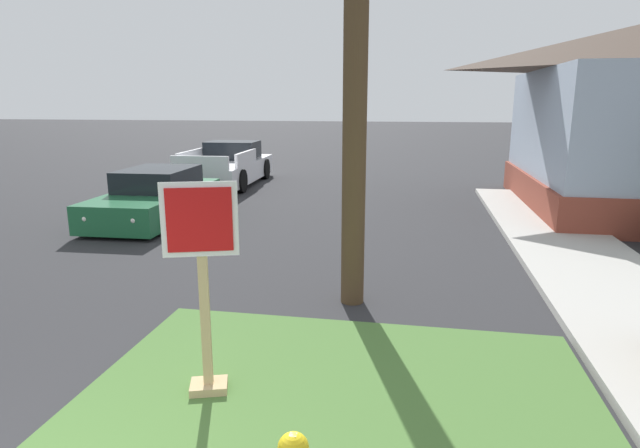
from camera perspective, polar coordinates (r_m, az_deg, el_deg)
The scene contains 6 objects.
grass_corner_patch at distance 4.96m, azimuth 1.06°, elevation -21.63°, with size 5.01×4.63×0.08m, color #477033.
sidewalk_strip at distance 9.48m, azimuth 28.78°, elevation -5.77°, with size 2.20×18.04×0.12m, color #B2AFA8.
stop_sign at distance 5.12m, azimuth -12.52°, elevation -7.61°, with size 0.66×0.38×2.09m.
manhole_cover at distance 7.18m, azimuth -12.11°, elevation -10.63°, with size 0.70×0.70×0.02m, color black.
parked_sedan_green at distance 13.77m, azimuth -17.36°, elevation 2.79°, with size 2.08×4.58×1.25m.
pickup_truck_white at distance 19.04m, azimuth -10.00°, elevation 6.12°, with size 2.35×5.45×1.48m.
Camera 1 is at (2.78, -2.08, 2.86)m, focal length 29.40 mm.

